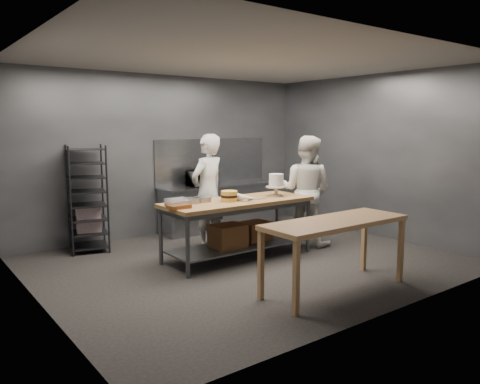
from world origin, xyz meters
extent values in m
plane|color=black|center=(0.00, 0.00, 0.00)|extent=(6.00, 6.00, 0.00)
cube|color=#4C4F54|center=(0.00, 2.50, 1.50)|extent=(6.00, 0.04, 3.00)
cube|color=olive|center=(0.00, 0.25, 0.89)|extent=(2.40, 0.90, 0.06)
cube|color=#47494C|center=(0.00, 0.25, 0.20)|extent=(2.25, 0.75, 0.03)
cylinder|color=#47494C|center=(-1.14, -0.14, 0.43)|extent=(0.06, 0.06, 0.86)
cylinder|color=#47494C|center=(-1.14, 0.64, 0.43)|extent=(0.06, 0.06, 0.86)
cylinder|color=#47494C|center=(1.14, -0.14, 0.43)|extent=(0.06, 0.06, 0.86)
cylinder|color=#47494C|center=(1.14, 0.64, 0.43)|extent=(0.06, 0.06, 0.86)
cube|color=brown|center=(-0.22, 0.22, 0.39)|extent=(0.50, 0.40, 0.35)
cube|color=brown|center=(0.40, 0.33, 0.36)|extent=(0.45, 0.38, 0.30)
cube|color=brown|center=(0.10, -1.64, 0.87)|extent=(2.00, 0.70, 0.06)
cube|color=brown|center=(-0.85, -1.94, 0.42)|extent=(0.06, 0.06, 0.84)
cube|color=brown|center=(-0.85, -1.34, 0.42)|extent=(0.06, 0.06, 0.84)
cube|color=brown|center=(1.05, -1.94, 0.42)|extent=(0.06, 0.06, 0.84)
cube|color=brown|center=(1.05, -1.34, 0.42)|extent=(0.06, 0.06, 0.84)
cube|color=slate|center=(1.00, 2.18, 0.88)|extent=(2.60, 0.60, 0.04)
cube|color=slate|center=(1.00, 2.18, 0.43)|extent=(2.56, 0.56, 0.86)
cube|color=slate|center=(1.00, 2.48, 1.35)|extent=(2.60, 0.02, 0.90)
cube|color=black|center=(-1.71, 2.10, 0.88)|extent=(0.73, 0.77, 1.75)
cube|color=white|center=(-1.71, 2.10, 0.54)|extent=(0.43, 0.32, 0.45)
imported|color=silver|center=(-0.05, 1.04, 0.96)|extent=(0.80, 0.64, 1.93)
imported|color=white|center=(1.48, 0.27, 0.94)|extent=(1.03, 1.13, 1.89)
imported|color=black|center=(0.56, 2.18, 1.05)|extent=(0.54, 0.37, 0.30)
cylinder|color=#BEB198|center=(0.75, 0.22, 0.93)|extent=(0.20, 0.20, 0.02)
cylinder|color=#BEB198|center=(0.75, 0.22, 1.00)|extent=(0.06, 0.06, 0.12)
cylinder|color=#BEB198|center=(0.75, 0.22, 1.07)|extent=(0.34, 0.34, 0.02)
cylinder|color=silver|center=(0.75, 0.22, 1.18)|extent=(0.24, 0.24, 0.20)
cylinder|color=gold|center=(-0.19, 0.23, 0.95)|extent=(0.25, 0.25, 0.06)
cylinder|color=black|center=(-0.19, 0.23, 1.00)|extent=(0.25, 0.25, 0.04)
cylinder|color=gold|center=(-0.19, 0.23, 1.05)|extent=(0.25, 0.25, 0.06)
cylinder|color=gray|center=(-0.73, 0.43, 0.96)|extent=(0.26, 0.26, 0.07)
cylinder|color=gray|center=(-0.52, 0.45, 0.96)|extent=(0.27, 0.27, 0.07)
cylinder|color=gray|center=(-0.90, 0.46, 0.96)|extent=(0.27, 0.27, 0.07)
cone|color=silver|center=(0.00, 0.05, 0.98)|extent=(0.24, 0.40, 0.12)
cube|color=slate|center=(0.30, 0.11, 0.92)|extent=(0.28, 0.02, 0.00)
cube|color=black|center=(0.12, 0.11, 0.93)|extent=(0.09, 0.02, 0.02)
cube|color=brown|center=(-1.10, 0.15, 0.95)|extent=(0.30, 0.20, 0.05)
cube|color=silver|center=(-1.10, 0.15, 1.00)|extent=(0.31, 0.21, 0.06)
cube|color=brown|center=(-1.03, 0.33, 0.95)|extent=(0.30, 0.20, 0.05)
cube|color=silver|center=(-1.03, 0.33, 1.00)|extent=(0.31, 0.21, 0.06)
camera|label=1|loc=(-4.26, -5.47, 2.05)|focal=35.00mm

